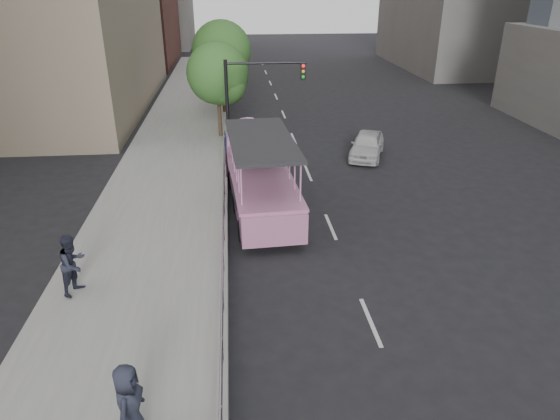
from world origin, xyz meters
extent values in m
plane|color=black|center=(0.00, 0.00, 0.00)|extent=(160.00, 160.00, 0.00)
cube|color=#969691|center=(-5.75, 10.00, 0.15)|extent=(5.50, 80.00, 0.30)
cube|color=#959691|center=(-3.12, 2.00, 0.48)|extent=(0.24, 30.00, 0.36)
cylinder|color=silver|center=(-3.12, -6.00, 1.01)|extent=(0.07, 0.07, 0.70)
cylinder|color=silver|center=(-3.12, -4.00, 1.01)|extent=(0.07, 0.07, 0.70)
cylinder|color=silver|center=(-3.12, -2.00, 1.01)|extent=(0.07, 0.07, 0.70)
cylinder|color=silver|center=(-3.12, 0.00, 1.01)|extent=(0.07, 0.07, 0.70)
cylinder|color=silver|center=(-3.12, 2.00, 1.01)|extent=(0.07, 0.07, 0.70)
cylinder|color=silver|center=(-3.12, 4.00, 1.01)|extent=(0.07, 0.07, 0.70)
cylinder|color=silver|center=(-3.12, 6.00, 1.01)|extent=(0.07, 0.07, 0.70)
cylinder|color=silver|center=(-3.12, 8.00, 1.01)|extent=(0.07, 0.07, 0.70)
cylinder|color=silver|center=(-3.12, 10.00, 1.01)|extent=(0.07, 0.07, 0.70)
cylinder|color=silver|center=(-3.12, 12.00, 1.01)|extent=(0.07, 0.07, 0.70)
cylinder|color=silver|center=(-3.12, 2.00, 1.01)|extent=(0.06, 22.00, 0.06)
cylinder|color=silver|center=(-3.12, 2.00, 1.34)|extent=(0.06, 22.00, 0.06)
cylinder|color=black|center=(-2.44, 3.18, 0.41)|extent=(0.37, 0.85, 0.83)
cylinder|color=black|center=(-0.42, 3.30, 0.41)|extent=(0.37, 0.85, 0.83)
cylinder|color=black|center=(-2.60, 5.76, 0.41)|extent=(0.37, 0.85, 0.83)
cylinder|color=black|center=(-0.58, 5.88, 0.41)|extent=(0.37, 0.85, 0.83)
cylinder|color=black|center=(-2.75, 8.33, 0.41)|extent=(0.37, 0.85, 0.83)
cylinder|color=black|center=(-0.73, 8.45, 0.41)|extent=(0.37, 0.85, 0.83)
cube|color=#CC81BA|center=(-1.60, 6.00, 0.94)|extent=(2.75, 7.67, 1.15)
cube|color=#CC81BA|center=(-1.87, 10.41, 1.17)|extent=(2.37, 2.09, 1.44)
cylinder|color=#CC81BA|center=(-1.91, 11.19, 1.45)|extent=(2.20, 0.77, 2.16)
cube|color=#AD658D|center=(-1.36, 2.10, 0.94)|extent=(2.32, 0.46, 1.15)
cube|color=#AD658D|center=(-1.60, 6.00, 1.57)|extent=(2.88, 7.95, 0.11)
cube|color=#272729|center=(-1.58, 5.63, 3.12)|extent=(2.80, 6.21, 0.13)
cube|color=#96A4B1|center=(-1.77, 8.80, 2.14)|extent=(2.12, 0.32, 0.97)
cube|color=#CC81BA|center=(-1.79, 9.22, 1.86)|extent=(2.08, 1.04, 0.46)
imported|color=silver|center=(4.53, 12.18, 0.68)|extent=(2.96, 4.32, 1.37)
imported|color=#232634|center=(-7.47, -0.09, 1.24)|extent=(1.03, 1.13, 1.88)
imported|color=#232634|center=(-4.90, -5.65, 1.22)|extent=(0.69, 0.96, 1.85)
cylinder|color=black|center=(-3.00, 8.14, 1.24)|extent=(0.08, 0.08, 2.48)
cube|color=#0C1857|center=(-3.00, 8.14, 2.28)|extent=(0.07, 0.62, 0.89)
cube|color=silver|center=(-2.97, 8.14, 2.28)|extent=(0.04, 0.40, 0.55)
cylinder|color=black|center=(-2.90, 12.50, 2.60)|extent=(0.18, 0.18, 5.20)
cylinder|color=black|center=(-0.90, 12.50, 5.00)|extent=(4.20, 0.12, 0.12)
cube|color=black|center=(1.00, 12.50, 4.55)|extent=(0.28, 0.22, 0.85)
sphere|color=red|center=(1.00, 12.37, 4.85)|extent=(0.16, 0.16, 0.16)
cylinder|color=#372719|center=(-3.40, 16.00, 1.54)|extent=(0.22, 0.22, 3.08)
sphere|color=#346327|center=(-3.40, 16.00, 3.96)|extent=(3.52, 3.52, 3.52)
sphere|color=#346327|center=(-3.00, 15.70, 3.41)|extent=(2.42, 2.42, 2.42)
cylinder|color=#372719|center=(-3.20, 22.00, 1.74)|extent=(0.22, 0.22, 3.47)
sphere|color=#346327|center=(-3.20, 22.00, 4.46)|extent=(3.97, 3.97, 3.97)
sphere|color=#346327|center=(-2.80, 21.70, 3.84)|extent=(2.73, 2.73, 2.73)
camera|label=1|loc=(-2.66, -13.16, 8.79)|focal=32.00mm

